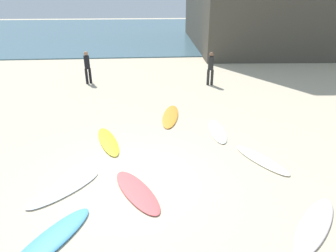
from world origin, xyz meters
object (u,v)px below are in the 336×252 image
object	(u,v)px
surfboard_4	(65,189)
surfboard_1	(108,141)
surfboard_0	(137,191)
beachgoer_mid	(211,67)
surfboard_7	(170,116)
beachgoer_near	(87,66)
surfboard_2	(217,131)
surfboard_5	(50,241)
surfboard_3	(261,159)
surfboard_6	(315,225)

from	to	relation	value
surfboard_4	surfboard_1	bearing A→B (deg)	-63.75
surfboard_0	beachgoer_mid	size ratio (longest dim) A/B	1.15
surfboard_1	surfboard_7	bearing A→B (deg)	24.27
surfboard_4	beachgoer_near	bearing A→B (deg)	-40.30
surfboard_1	beachgoer_near	xyz separation A→B (m)	(-1.71, 6.99, 0.90)
surfboard_0	surfboard_2	bearing A→B (deg)	-157.95
surfboard_1	surfboard_4	bearing A→B (deg)	-125.06
surfboard_0	surfboard_5	size ratio (longest dim) A/B	0.96
surfboard_1	surfboard_4	size ratio (longest dim) A/B	1.10
surfboard_0	surfboard_7	distance (m)	4.76
surfboard_3	beachgoer_mid	distance (m)	7.69
surfboard_1	surfboard_2	xyz separation A→B (m)	(3.65, 0.46, -0.01)
surfboard_1	surfboard_7	world-z (taller)	surfboard_1
surfboard_1	surfboard_7	distance (m)	2.91
beachgoer_near	surfboard_0	bearing A→B (deg)	71.23
surfboard_3	surfboard_6	distance (m)	2.57
surfboard_1	surfboard_5	xyz separation A→B (m)	(-0.67, -4.06, 0.01)
surfboard_5	beachgoer_mid	world-z (taller)	beachgoer_mid
surfboard_2	beachgoer_mid	bearing A→B (deg)	-96.63
surfboard_5	beachgoer_near	bearing A→B (deg)	128.16
surfboard_2	surfboard_3	size ratio (longest dim) A/B	1.01
surfboard_2	surfboard_4	size ratio (longest dim) A/B	1.00
surfboard_1	surfboard_2	distance (m)	3.68
surfboard_6	surfboard_7	bearing A→B (deg)	155.98
surfboard_1	beachgoer_mid	distance (m)	7.73
surfboard_1	surfboard_6	world-z (taller)	surfboard_1
surfboard_2	surfboard_6	distance (m)	4.63
beachgoer_mid	surfboard_5	bearing A→B (deg)	-103.93
surfboard_7	beachgoer_near	size ratio (longest dim) A/B	1.40
surfboard_0	surfboard_7	world-z (taller)	surfboard_7
surfboard_0	surfboard_3	xyz separation A→B (m)	(3.48, 1.16, 0.00)
surfboard_0	surfboard_1	size ratio (longest dim) A/B	0.92
surfboard_4	surfboard_6	bearing A→B (deg)	-153.30
beachgoer_near	beachgoer_mid	distance (m)	6.41
surfboard_0	surfboard_4	distance (m)	1.74
surfboard_3	surfboard_7	bearing A→B (deg)	97.30
surfboard_6	beachgoer_near	world-z (taller)	beachgoer_near
surfboard_3	beachgoer_mid	world-z (taller)	beachgoer_mid
surfboard_0	surfboard_3	bearing A→B (deg)	171.29
surfboard_5	beachgoer_mid	distance (m)	11.51
beachgoer_near	beachgoer_mid	world-z (taller)	beachgoer_mid
surfboard_5	surfboard_7	world-z (taller)	surfboard_5
surfboard_0	surfboard_5	distance (m)	2.13
surfboard_4	surfboard_5	distance (m)	1.64
surfboard_4	surfboard_7	bearing A→B (deg)	-80.13
beachgoer_near	surfboard_4	bearing A→B (deg)	61.54
surfboard_2	surfboard_0	bearing A→B (deg)	52.38
surfboard_5	beachgoer_near	world-z (taller)	beachgoer_near
surfboard_3	beachgoer_near	bearing A→B (deg)	99.95
surfboard_6	surfboard_3	bearing A→B (deg)	136.97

